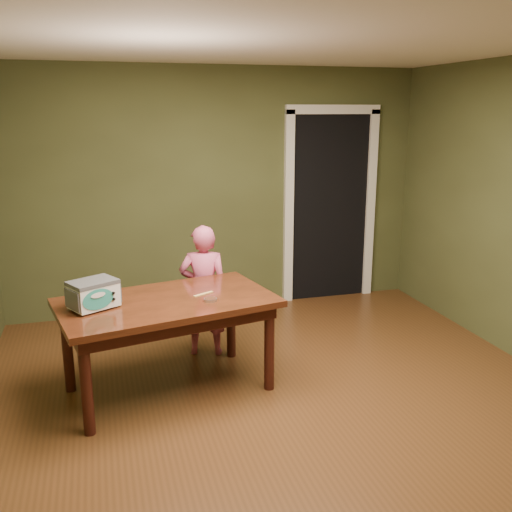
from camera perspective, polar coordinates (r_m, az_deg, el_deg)
name	(u,v)px	position (r m, az deg, el deg)	size (l,w,h in m)	color
floor	(292,417)	(4.28, 3.67, -15.73)	(5.00, 5.00, 0.00)	#543118
room_shell	(297,180)	(3.73, 4.09, 7.58)	(4.52, 5.02, 2.61)	#49502A
doorway	(320,204)	(6.85, 6.41, 5.18)	(1.10, 0.66, 2.25)	black
dining_table	(167,312)	(4.42, -8.87, -5.55)	(1.75, 1.21, 0.75)	#34170B
toy_oven	(93,293)	(4.28, -15.95, -3.61)	(0.40, 0.35, 0.21)	#4C4F54
baking_pan	(210,299)	(4.32, -4.58, -4.34)	(0.10, 0.10, 0.02)	silver
spatula	(203,294)	(4.47, -5.28, -3.80)	(0.18, 0.03, 0.01)	#E8BD65
child	(204,291)	(5.08, -5.23, -3.47)	(0.43, 0.28, 1.18)	#D65881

